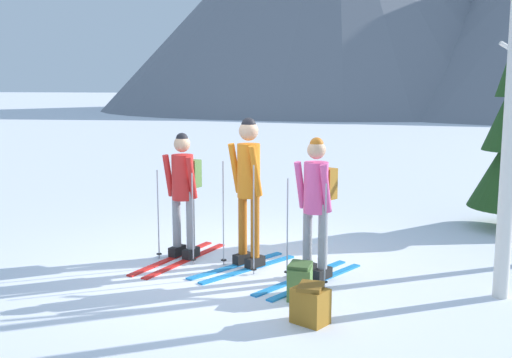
{
  "coord_description": "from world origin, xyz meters",
  "views": [
    {
      "loc": [
        2.35,
        -6.68,
        2.22
      ],
      "look_at": [
        0.19,
        0.5,
        1.05
      ],
      "focal_mm": 41.6,
      "sensor_mm": 36.0,
      "label": 1
    }
  ],
  "objects_px": {
    "skier_in_red": "(183,189)",
    "backpack_on_snow_beside": "(310,304)",
    "skier_in_orange": "(248,184)",
    "backpack_on_snow_front": "(300,281)",
    "skier_in_pink": "(316,201)"
  },
  "relations": [
    {
      "from": "skier_in_red",
      "to": "backpack_on_snow_beside",
      "type": "xyz_separation_m",
      "value": [
        2.02,
        -1.67,
        -0.73
      ]
    },
    {
      "from": "skier_in_red",
      "to": "skier_in_orange",
      "type": "height_order",
      "value": "skier_in_orange"
    },
    {
      "from": "backpack_on_snow_front",
      "to": "skier_in_pink",
      "type": "bearing_deg",
      "value": 87.82
    },
    {
      "from": "backpack_on_snow_front",
      "to": "skier_in_red",
      "type": "bearing_deg",
      "value": 149.69
    },
    {
      "from": "skier_in_pink",
      "to": "backpack_on_snow_front",
      "type": "relative_size",
      "value": 4.38
    },
    {
      "from": "skier_in_red",
      "to": "backpack_on_snow_front",
      "type": "distance_m",
      "value": 2.18
    },
    {
      "from": "skier_in_red",
      "to": "backpack_on_snow_front",
      "type": "relative_size",
      "value": 4.62
    },
    {
      "from": "backpack_on_snow_front",
      "to": "backpack_on_snow_beside",
      "type": "distance_m",
      "value": 0.68
    },
    {
      "from": "skier_in_red",
      "to": "backpack_on_snow_beside",
      "type": "bearing_deg",
      "value": -39.63
    },
    {
      "from": "skier_in_red",
      "to": "skier_in_pink",
      "type": "xyz_separation_m",
      "value": [
        1.81,
        -0.33,
        0.01
      ]
    },
    {
      "from": "skier_in_orange",
      "to": "backpack_on_snow_beside",
      "type": "relative_size",
      "value": 4.76
    },
    {
      "from": "skier_in_orange",
      "to": "backpack_on_snow_beside",
      "type": "distance_m",
      "value": 2.08
    },
    {
      "from": "backpack_on_snow_front",
      "to": "backpack_on_snow_beside",
      "type": "bearing_deg",
      "value": -69.11
    },
    {
      "from": "skier_in_red",
      "to": "skier_in_orange",
      "type": "relative_size",
      "value": 0.95
    },
    {
      "from": "skier_in_red",
      "to": "skier_in_pink",
      "type": "distance_m",
      "value": 1.84
    }
  ]
}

